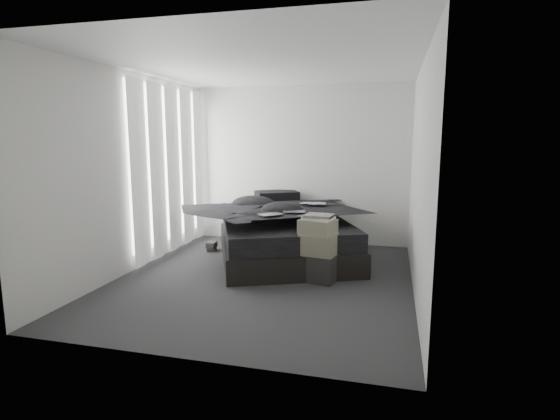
% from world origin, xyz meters
% --- Properties ---
extents(floor, '(3.60, 4.20, 0.01)m').
position_xyz_m(floor, '(0.00, 0.00, 0.00)').
color(floor, '#2F2F31').
rests_on(floor, ground).
extents(ceiling, '(3.60, 4.20, 0.01)m').
position_xyz_m(ceiling, '(0.00, 0.00, 2.60)').
color(ceiling, white).
rests_on(ceiling, ground).
extents(wall_back, '(3.60, 0.01, 2.60)m').
position_xyz_m(wall_back, '(0.00, 2.10, 1.30)').
color(wall_back, silver).
rests_on(wall_back, ground).
extents(wall_front, '(3.60, 0.01, 2.60)m').
position_xyz_m(wall_front, '(0.00, -2.10, 1.30)').
color(wall_front, silver).
rests_on(wall_front, ground).
extents(wall_left, '(0.01, 4.20, 2.60)m').
position_xyz_m(wall_left, '(-1.80, 0.00, 1.30)').
color(wall_left, silver).
rests_on(wall_left, ground).
extents(wall_right, '(0.01, 4.20, 2.60)m').
position_xyz_m(wall_right, '(1.80, 0.00, 1.30)').
color(wall_right, silver).
rests_on(wall_right, ground).
extents(window_left, '(0.02, 2.00, 2.30)m').
position_xyz_m(window_left, '(-1.78, 0.90, 1.35)').
color(window_left, white).
rests_on(window_left, wall_left).
extents(curtain_left, '(0.06, 2.12, 2.48)m').
position_xyz_m(curtain_left, '(-1.73, 0.90, 1.28)').
color(curtain_left, white).
rests_on(curtain_left, wall_left).
extents(bed, '(2.58, 2.88, 0.32)m').
position_xyz_m(bed, '(0.01, 1.02, 0.16)').
color(bed, black).
rests_on(bed, floor).
extents(mattress, '(2.49, 2.79, 0.25)m').
position_xyz_m(mattress, '(0.01, 1.02, 0.45)').
color(mattress, black).
rests_on(mattress, bed).
extents(duvet, '(2.40, 2.55, 0.28)m').
position_xyz_m(duvet, '(0.03, 0.97, 0.71)').
color(duvet, black).
rests_on(duvet, mattress).
extents(pillow_lower, '(0.84, 0.73, 0.16)m').
position_xyz_m(pillow_lower, '(-0.41, 1.84, 0.65)').
color(pillow_lower, black).
rests_on(pillow_lower, mattress).
extents(pillow_upper, '(0.81, 0.73, 0.15)m').
position_xyz_m(pillow_upper, '(-0.33, 1.85, 0.81)').
color(pillow_upper, black).
rests_on(pillow_upper, pillow_lower).
extents(laptop, '(0.40, 0.28, 0.03)m').
position_xyz_m(laptop, '(0.39, 1.25, 0.86)').
color(laptop, silver).
rests_on(laptop, duvet).
extents(comic_a, '(0.35, 0.35, 0.01)m').
position_xyz_m(comic_a, '(-0.00, 0.33, 0.85)').
color(comic_a, black).
rests_on(comic_a, duvet).
extents(comic_b, '(0.33, 0.25, 0.01)m').
position_xyz_m(comic_b, '(0.24, 0.62, 0.86)').
color(comic_b, black).
rests_on(comic_b, duvet).
extents(comic_c, '(0.32, 0.36, 0.01)m').
position_xyz_m(comic_c, '(0.52, 0.36, 0.87)').
color(comic_c, black).
rests_on(comic_c, duvet).
extents(side_stand, '(0.47, 0.47, 0.68)m').
position_xyz_m(side_stand, '(-1.01, 1.65, 0.34)').
color(side_stand, black).
rests_on(side_stand, floor).
extents(papers, '(0.32, 0.30, 0.01)m').
position_xyz_m(papers, '(-0.99, 1.65, 0.68)').
color(papers, white).
rests_on(papers, side_stand).
extents(floor_books, '(0.16, 0.21, 0.13)m').
position_xyz_m(floor_books, '(-1.20, 1.13, 0.07)').
color(floor_books, black).
rests_on(floor_books, floor).
extents(box_lower, '(0.53, 0.45, 0.33)m').
position_xyz_m(box_lower, '(0.66, 0.11, 0.17)').
color(box_lower, black).
rests_on(box_lower, floor).
extents(box_mid, '(0.47, 0.40, 0.26)m').
position_xyz_m(box_mid, '(0.67, 0.10, 0.46)').
color(box_mid, '#6E6956').
rests_on(box_mid, box_lower).
extents(box_upper, '(0.48, 0.43, 0.18)m').
position_xyz_m(box_upper, '(0.65, 0.12, 0.68)').
color(box_upper, '#6E6956').
rests_on(box_upper, box_mid).
extents(art_book_white, '(0.40, 0.35, 0.03)m').
position_xyz_m(art_book_white, '(0.66, 0.11, 0.79)').
color(art_book_white, silver).
rests_on(art_book_white, box_upper).
extents(art_book_snake, '(0.37, 0.31, 0.03)m').
position_xyz_m(art_book_snake, '(0.67, 0.10, 0.82)').
color(art_book_snake, silver).
rests_on(art_book_snake, art_book_white).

